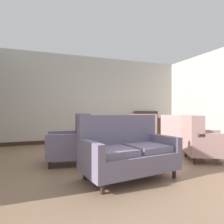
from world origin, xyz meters
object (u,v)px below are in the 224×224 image
Objects in this scene: armchair_foreground_right at (202,141)px; side_table at (172,135)px; porcelain_vase at (137,132)px; sideboard at (148,127)px; coffee_table at (140,143)px; armchair_far_left at (72,142)px; settee at (128,152)px; armchair_back_corner at (142,133)px; armchair_near_window at (181,135)px.

side_table is (0.21, 1.30, -0.01)m from armchair_foreground_right.
sideboard reaches higher than porcelain_vase.
armchair_far_left is at bearing 173.92° from coffee_table.
coffee_table is at bearing -124.32° from sideboard.
armchair_foreground_right is (2.00, 0.43, 0.00)m from settee.
side_table is at bearing 29.83° from settee.
side_table is at bearing -100.46° from sideboard.
armchair_back_corner is (-0.45, 1.86, 0.01)m from armchair_foreground_right.
armchair_far_left reaches higher than armchair_back_corner.
armchair_foreground_right reaches higher than coffee_table.
settee is (-0.80, -1.05, 0.07)m from coffee_table.
sideboard is at bearing 16.63° from armchair_foreground_right.
sideboard is (1.81, 2.53, -0.12)m from porcelain_vase.
armchair_back_corner is at bearing 139.45° from side_table.
side_table is (2.91, 0.52, -0.03)m from armchair_far_left.
coffee_table is at bearing 86.77° from armchair_near_window.
settee is at bearing -125.21° from sideboard.
armchair_foreground_right is at bearing 81.46° from armchair_far_left.
armchair_near_window reaches higher than coffee_table.
coffee_table is 0.49× the size of settee.
sideboard reaches higher than armchair_far_left.
armchair_back_corner is (0.76, 1.24, 0.07)m from coffee_table.
settee reaches higher than armchair_back_corner.
armchair_back_corner is at bearing 55.98° from porcelain_vase.
armchair_foreground_right is 1.32m from side_table.
sideboard reaches higher than armchair_foreground_right.
armchair_far_left is (-0.69, 1.21, 0.02)m from settee.
settee reaches higher than armchair_near_window.
armchair_far_left reaches higher than porcelain_vase.
settee is 2.66m from armchair_near_window.
sideboard is at bearing 55.68° from coffee_table.
armchair_far_left is 2.95m from side_table.
armchair_near_window is 1.58× the size of side_table.
coffee_table is 1.57m from side_table.
armchair_near_window is 0.31m from side_table.
side_table is (-0.04, 0.31, -0.01)m from armchair_near_window.
coffee_table is 3.13m from sideboard.
porcelain_vase is 0.31× the size of armchair_foreground_right.
armchair_near_window is at bearing 12.53° from armchair_foreground_right.
settee is at bearing -141.97° from side_table.
coffee_table is 1.51m from armchair_far_left.
armchair_foreground_right is at bearing 148.48° from armchair_near_window.
armchair_foreground_right is (-0.25, -0.99, -0.00)m from armchair_near_window.
armchair_foreground_right is at bearing -28.27° from porcelain_vase.
armchair_far_left is 0.95× the size of sideboard.
sideboard is at bearing -25.57° from armchair_near_window.
side_table is at bearing -10.85° from armchair_near_window.
armchair_near_window is 0.91× the size of armchair_foreground_right.
porcelain_vase is 1.35m from settee.
sideboard is (1.01, 1.34, 0.05)m from armchair_back_corner.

